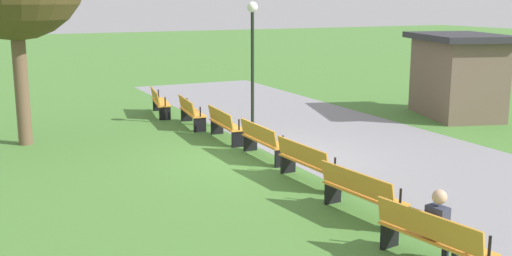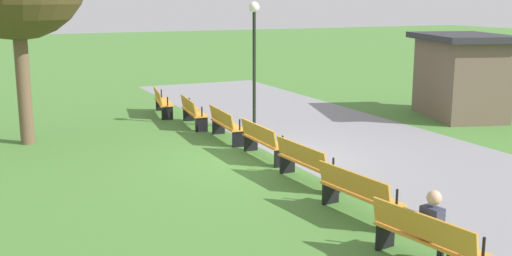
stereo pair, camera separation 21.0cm
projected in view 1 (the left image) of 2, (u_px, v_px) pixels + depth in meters
The scene contains 12 objects.
ground_plane at pixel (265, 158), 15.49m from camera, with size 120.00×120.00×0.00m, color #477A33.
path_paving at pixel (368, 146), 16.82m from camera, with size 27.93×5.55×0.01m, color gray.
bench_0 at pixel (159, 101), 21.13m from camera, with size 1.94×0.79×0.89m.
bench_1 at pixel (191, 111), 19.27m from camera, with size 1.93×0.68×0.89m.
bench_2 at pixel (225, 124), 17.35m from camera, with size 1.91×0.58×0.89m.
bench_3 at pixel (263, 140), 15.37m from camera, with size 1.89×0.47×0.89m.
bench_4 at pixel (307, 162), 13.33m from camera, with size 1.91×0.58×0.89m.
bench_5 at pixel (361, 192), 11.24m from camera, with size 1.93×0.68×0.89m.
bench_6 at pixel (432, 237), 9.11m from camera, with size 1.94×0.79×0.89m.
person_seated at pixel (441, 225), 9.14m from camera, with size 0.39×0.56×1.20m.
lamp_post at pixel (252, 41), 18.49m from camera, with size 0.32×0.32×3.83m.
kiosk at pixel (457, 74), 20.74m from camera, with size 4.26×3.47×2.77m.
Camera 1 is at (13.43, -6.71, 3.91)m, focal length 43.56 mm.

